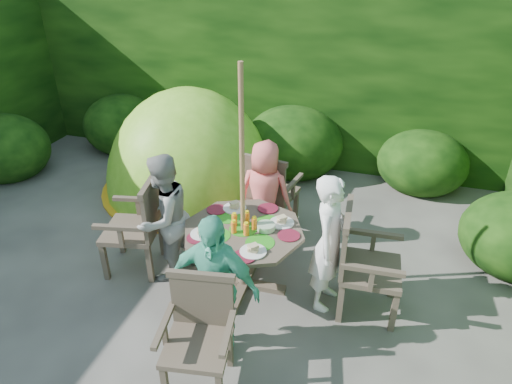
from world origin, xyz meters
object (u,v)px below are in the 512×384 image
(child_right, at_px, (330,243))
(garden_chair_front, at_px, (199,332))
(garden_chair_left, at_px, (139,224))
(child_front, at_px, (214,287))
(parasol_pole, at_px, (243,188))
(patio_table, at_px, (244,238))
(garden_chair_back, at_px, (270,190))
(child_back, at_px, (265,194))
(dome_tent, at_px, (192,187))
(garden_chair_right, at_px, (362,261))
(child_left, at_px, (164,218))

(child_right, bearing_deg, garden_chair_front, 152.71)
(garden_chair_left, distance_m, child_front, 1.37)
(garden_chair_left, bearing_deg, parasol_pole, 78.73)
(patio_table, xyz_separation_m, child_right, (0.80, 0.02, 0.09))
(patio_table, height_order, garden_chair_back, garden_chair_back)
(child_back, distance_m, dome_tent, 1.74)
(parasol_pole, height_order, garden_chair_back, parasol_pole)
(garden_chair_front, bearing_deg, garden_chair_right, 37.32)
(garden_chair_back, distance_m, child_back, 0.32)
(parasol_pole, relative_size, dome_tent, 0.79)
(parasol_pole, relative_size, garden_chair_left, 2.23)
(garden_chair_left, height_order, dome_tent, dome_tent)
(garden_chair_back, bearing_deg, patio_table, 102.81)
(garden_chair_back, height_order, child_left, child_left)
(parasol_pole, relative_size, child_back, 1.81)
(garden_chair_back, distance_m, child_front, 1.91)
(child_right, bearing_deg, child_back, 53.99)
(garden_chair_front, distance_m, child_front, 0.35)
(parasol_pole, height_order, child_front, parasol_pole)
(patio_table, height_order, child_front, child_front)
(patio_table, relative_size, child_right, 0.90)
(child_right, xyz_separation_m, child_front, (-0.78, -0.82, -0.02))
(child_right, height_order, child_back, child_right)
(child_right, height_order, child_front, child_right)
(parasol_pole, height_order, garden_chair_right, parasol_pole)
(child_back, bearing_deg, patio_table, 94.10)
(patio_table, distance_m, parasol_pole, 0.53)
(child_front, bearing_deg, patio_table, 92.84)
(child_right, height_order, child_left, child_right)
(parasol_pole, xyz_separation_m, child_back, (-0.02, 0.80, -0.49))
(garden_chair_right, bearing_deg, child_front, 124.81)
(child_left, xyz_separation_m, child_front, (0.82, -0.78, -0.01))
(patio_table, distance_m, child_right, 0.80)
(parasol_pole, relative_size, child_front, 1.71)
(parasol_pole, relative_size, child_left, 1.68)
(child_back, bearing_deg, child_front, 93.82)
(parasol_pole, bearing_deg, child_right, 1.76)
(garden_chair_left, height_order, garden_chair_back, garden_chair_left)
(dome_tent, bearing_deg, child_left, -88.60)
(parasol_pole, xyz_separation_m, child_front, (0.02, -0.80, -0.46))
(garden_chair_left, relative_size, child_left, 0.75)
(patio_table, xyz_separation_m, dome_tent, (-1.36, 1.74, -0.57))
(garden_chair_left, relative_size, child_back, 0.81)
(garden_chair_front, xyz_separation_m, child_left, (-0.82, 1.08, 0.19))
(garden_chair_left, xyz_separation_m, garden_chair_front, (1.12, -1.09, -0.06))
(patio_table, bearing_deg, garden_chair_left, -179.02)
(patio_table, distance_m, child_left, 0.81)
(dome_tent, bearing_deg, garden_chair_back, -42.40)
(garden_chair_right, distance_m, garden_chair_left, 2.19)
(garden_chair_back, height_order, dome_tent, dome_tent)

